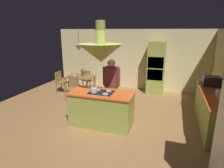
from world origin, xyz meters
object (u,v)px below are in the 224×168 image
object	(u,v)px
microwave_on_counter	(211,81)
canister_sugar	(220,95)
chair_by_back_wall	(87,79)
chair_facing_island	(73,87)
cooking_pot_on_cooktop	(94,90)
potted_plant_on_table	(83,72)
canister_tea	(218,93)
kitchen_island	(102,108)
chair_at_corner	(61,81)
person_at_island	(111,84)
canister_flour	(222,98)
cup_on_table	(74,76)
dining_table	(80,79)
oven_tower	(156,68)

from	to	relation	value
microwave_on_counter	canister_sugar	bearing A→B (deg)	-90.00
chair_by_back_wall	chair_facing_island	bearing A→B (deg)	90.00
canister_sugar	cooking_pot_on_cooktop	world-z (taller)	canister_sugar
potted_plant_on_table	canister_tea	bearing A→B (deg)	-20.19
kitchen_island	chair_by_back_wall	bearing A→B (deg)	121.96
chair_facing_island	canister_sugar	bearing A→B (deg)	-13.83
potted_plant_on_table	chair_by_back_wall	bearing A→B (deg)	99.92
cooking_pot_on_cooktop	chair_at_corner	bearing A→B (deg)	137.66
person_at_island	chair_by_back_wall	xyz separation A→B (m)	(-1.75, 2.04, -0.48)
canister_tea	person_at_island	bearing A→B (deg)	176.94
chair_facing_island	canister_flour	bearing A→B (deg)	-15.95
potted_plant_on_table	canister_tea	world-z (taller)	canister_tea
chair_facing_island	cup_on_table	size ratio (longest dim) A/B	9.67
kitchen_island	chair_facing_island	size ratio (longest dim) A/B	1.96
potted_plant_on_table	chair_at_corner	bearing A→B (deg)	-175.93
canister_sugar	microwave_on_counter	world-z (taller)	microwave_on_counter
canister_flour	microwave_on_counter	world-z (taller)	microwave_on_counter
chair_facing_island	canister_tea	world-z (taller)	canister_tea
dining_table	chair_at_corner	size ratio (longest dim) A/B	1.22
chair_at_corner	canister_tea	distance (m)	5.69
person_at_island	chair_by_back_wall	world-z (taller)	person_at_island
kitchen_island	chair_facing_island	distance (m)	2.25
microwave_on_counter	cooking_pot_on_cooktop	world-z (taller)	microwave_on_counter
chair_at_corner	person_at_island	bearing A→B (deg)	-117.98
oven_tower	chair_facing_island	world-z (taller)	oven_tower
cup_on_table	microwave_on_counter	world-z (taller)	microwave_on_counter
potted_plant_on_table	canister_tea	xyz separation A→B (m)	(4.44, -1.63, 0.09)
canister_flour	chair_at_corner	bearing A→B (deg)	160.56
chair_facing_island	canister_sugar	xyz separation A→B (m)	(4.54, -1.12, 0.53)
chair_by_back_wall	microwave_on_counter	bearing A→B (deg)	165.45
kitchen_island	oven_tower	size ratio (longest dim) A/B	0.82
dining_table	cooking_pot_on_cooktop	size ratio (longest dim) A/B	5.87
cup_on_table	potted_plant_on_table	bearing A→B (deg)	48.55
canister_tea	canister_sugar	bearing A→B (deg)	-90.00
oven_tower	chair_facing_island	bearing A→B (deg)	-147.74
cup_on_table	canister_flour	distance (m)	5.00
chair_at_corner	canister_sugar	bearing A→B (deg)	-107.74
chair_facing_island	canister_flour	distance (m)	4.75
oven_tower	person_at_island	world-z (taller)	oven_tower
oven_tower	cooking_pot_on_cooktop	distance (m)	3.60
dining_table	person_at_island	bearing A→B (deg)	-38.88
kitchen_island	cup_on_table	size ratio (longest dim) A/B	18.96
person_at_island	potted_plant_on_table	world-z (taller)	person_at_island
chair_facing_island	canister_sugar	world-z (taller)	canister_sugar
person_at_island	cooking_pot_on_cooktop	size ratio (longest dim) A/B	9.52
chair_facing_island	cup_on_table	world-z (taller)	chair_facing_island
kitchen_island	potted_plant_on_table	world-z (taller)	potted_plant_on_table
potted_plant_on_table	canister_flour	xyz separation A→B (m)	(4.44, -1.99, 0.09)
dining_table	canister_tea	xyz separation A→B (m)	(4.54, -1.56, 0.37)
cup_on_table	canister_flour	bearing A→B (deg)	-20.17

